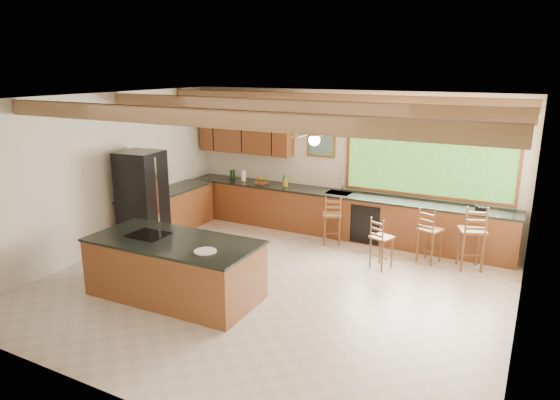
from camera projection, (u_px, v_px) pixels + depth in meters
The scene contains 9 objects.
ground at pixel (271, 286), 8.12m from camera, with size 7.20×7.20×0.00m, color #BDB29C.
room_shell at pixel (281, 145), 8.18m from camera, with size 7.27×6.54×3.02m.
counter_run at pixel (295, 213), 10.53m from camera, with size 7.12×3.10×1.23m.
island at pixel (175, 268), 7.67m from camera, with size 2.67×1.31×0.94m.
refrigerator at pixel (143, 201), 9.60m from camera, with size 0.82×0.80×1.92m.
bar_stool_a at pixel (331, 216), 9.87m from camera, with size 0.48×0.48×1.02m.
bar_stool_b at pixel (430, 231), 8.92m from camera, with size 0.47×0.47×1.03m.
bar_stool_c at pixel (381, 239), 8.70m from camera, with size 0.44×0.44×0.94m.
bar_stool_d at pixel (472, 232), 8.60m from camera, with size 0.55×0.55×1.18m.
Camera 1 is at (3.64, -6.54, 3.46)m, focal length 32.00 mm.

